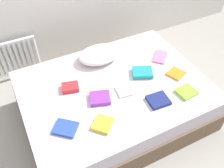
{
  "coord_description": "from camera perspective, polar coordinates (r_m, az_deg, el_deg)",
  "views": [
    {
      "loc": [
        -0.86,
        -1.67,
        2.39
      ],
      "look_at": [
        0.0,
        0.05,
        0.48
      ],
      "focal_mm": 39.7,
      "sensor_mm": 36.0,
      "label": 1
    }
  ],
  "objects": [
    {
      "name": "textbook_purple",
      "position": [
        2.51,
        -2.8,
        -3.26
      ],
      "size": [
        0.25,
        0.23,
        0.04
      ],
      "primitive_type": "cube",
      "rotation": [
        0.0,
        0.0,
        -0.31
      ],
      "color": "purple",
      "rests_on": "bed"
    },
    {
      "name": "textbook_orange",
      "position": [
        2.88,
        14.5,
        2.37
      ],
      "size": [
        0.22,
        0.22,
        0.02
      ],
      "primitive_type": "cube",
      "rotation": [
        0.0,
        0.0,
        0.39
      ],
      "color": "orange",
      "rests_on": "bed"
    },
    {
      "name": "textbook_lime",
      "position": [
        2.69,
        16.77,
        -1.75
      ],
      "size": [
        0.21,
        0.19,
        0.03
      ],
      "primitive_type": "cube",
      "rotation": [
        0.0,
        0.0,
        0.09
      ],
      "color": "#8CC638",
      "rests_on": "bed"
    },
    {
      "name": "textbook_white",
      "position": [
        2.6,
        3.0,
        -1.49
      ],
      "size": [
        0.19,
        0.19,
        0.02
      ],
      "primitive_type": "cube",
      "rotation": [
        0.0,
        0.0,
        -0.15
      ],
      "color": "white",
      "rests_on": "bed"
    },
    {
      "name": "textbook_blue",
      "position": [
        2.33,
        -10.65,
        -9.94
      ],
      "size": [
        0.27,
        0.27,
        0.03
      ],
      "primitive_type": "cube",
      "rotation": [
        0.0,
        0.0,
        -0.71
      ],
      "color": "#2847B7",
      "rests_on": "bed"
    },
    {
      "name": "ground_plane",
      "position": [
        3.04,
        0.43,
        -7.02
      ],
      "size": [
        8.0,
        8.0,
        0.0
      ],
      "primitive_type": "plane",
      "color": "#9E998E"
    },
    {
      "name": "bed",
      "position": [
        2.85,
        0.45,
        -3.95
      ],
      "size": [
        2.0,
        1.5,
        0.5
      ],
      "color": "brown",
      "rests_on": "ground"
    },
    {
      "name": "textbook_yellow",
      "position": [
        2.32,
        -2.1,
        -9.2
      ],
      "size": [
        0.24,
        0.24,
        0.03
      ],
      "primitive_type": "cube",
      "rotation": [
        0.0,
        0.0,
        0.76
      ],
      "color": "yellow",
      "rests_on": "bed"
    },
    {
      "name": "textbook_teal",
      "position": [
        2.8,
        6.99,
        2.63
      ],
      "size": [
        0.27,
        0.25,
        0.05
      ],
      "primitive_type": "cube",
      "rotation": [
        0.0,
        0.0,
        -0.42
      ],
      "color": "teal",
      "rests_on": "bed"
    },
    {
      "name": "radiator",
      "position": [
        3.53,
        -21.42,
        5.73
      ],
      "size": [
        0.61,
        0.04,
        0.5
      ],
      "color": "white",
      "rests_on": "ground"
    },
    {
      "name": "textbook_pink",
      "position": [
        3.08,
        11.0,
        6.19
      ],
      "size": [
        0.27,
        0.27,
        0.02
      ],
      "primitive_type": "cube",
      "rotation": [
        0.0,
        0.0,
        0.78
      ],
      "color": "pink",
      "rests_on": "bed"
    },
    {
      "name": "textbook_red",
      "position": [
        2.65,
        -9.58,
        -0.75
      ],
      "size": [
        0.2,
        0.17,
        0.05
      ],
      "primitive_type": "cube",
      "rotation": [
        0.0,
        0.0,
        -0.25
      ],
      "color": "red",
      "rests_on": "bed"
    },
    {
      "name": "textbook_navy",
      "position": [
        2.54,
        10.59,
        -3.69
      ],
      "size": [
        0.22,
        0.2,
        0.04
      ],
      "primitive_type": "cube",
      "rotation": [
        0.0,
        0.0,
        -0.08
      ],
      "color": "navy",
      "rests_on": "bed"
    },
    {
      "name": "pillow",
      "position": [
        2.95,
        -2.96,
        6.78
      ],
      "size": [
        0.5,
        0.36,
        0.15
      ],
      "primitive_type": "ellipsoid",
      "color": "white",
      "rests_on": "bed"
    }
  ]
}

